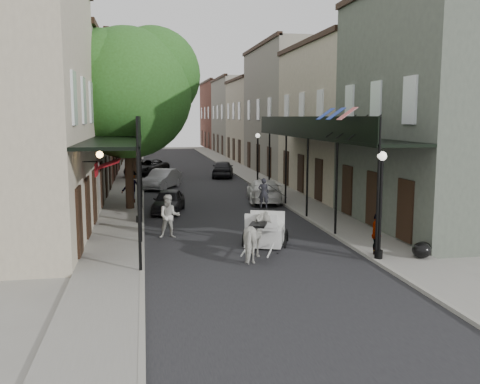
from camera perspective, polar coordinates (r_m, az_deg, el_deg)
name	(u,v)px	position (r m, az deg, el deg)	size (l,w,h in m)	color
ground	(251,253)	(19.86, 1.17, -6.50)	(140.00, 140.00, 0.00)	gray
road	(197,185)	(39.35, -4.58, 0.74)	(8.00, 90.00, 0.01)	black
sidewalk_left	(128,186)	(39.17, -11.88, 0.64)	(2.20, 90.00, 0.12)	gray
sidewalk_right	(264,183)	(40.13, 2.54, 0.98)	(2.20, 90.00, 0.12)	gray
building_row_left	(87,114)	(49.08, -15.98, 8.04)	(5.00, 80.00, 10.50)	#B8AC93
building_row_right	(278,114)	(50.40, 4.08, 8.31)	(5.00, 80.00, 10.50)	gray
gallery_left	(122,137)	(25.86, -12.45, 5.78)	(2.20, 18.05, 4.88)	black
gallery_right	(317,135)	(27.23, 8.24, 5.99)	(2.20, 18.05, 4.88)	black
tree_near	(135,88)	(29.06, -11.17, 10.85)	(7.31, 6.80, 9.63)	#382619
tree_far	(137,106)	(43.03, -10.93, 9.02)	(6.45, 6.00, 8.61)	#382619
lamppost_right_near	(380,203)	(18.84, 14.75, -1.19)	(0.32, 0.32, 3.71)	black
lamppost_left	(138,181)	(25.02, -10.82, 1.16)	(0.32, 0.32, 3.71)	black
lamppost_right_far	(258,159)	(37.80, 1.90, 3.58)	(0.32, 0.32, 3.71)	black
horse	(258,237)	(18.72, 1.89, -4.83)	(0.88, 1.94, 1.64)	beige
carriage	(266,217)	(21.15, 2.82, -2.66)	(2.22, 2.73, 2.73)	black
pedestrian_walking	(169,216)	(22.24, -7.56, -2.60)	(0.88, 0.69, 1.82)	#B2B1A8
pedestrian_sidewalk_left	(131,186)	(31.00, -11.53, 0.59)	(1.21, 0.70, 1.88)	gray
pedestrian_sidewalk_right	(377,234)	(19.47, 14.40, -4.41)	(0.88, 0.37, 1.51)	gray
car_left_near	(168,201)	(28.21, -7.64, -0.95)	(1.45, 3.60, 1.23)	black
car_left_mid	(162,179)	(37.56, -8.30, 1.37)	(1.44, 4.13, 1.36)	gray
car_left_far	(147,168)	(45.82, -9.92, 2.57)	(2.39, 5.18, 1.44)	black
car_right_near	(264,191)	(31.44, 2.58, 0.14)	(1.88, 4.62, 1.34)	silver
car_right_far	(223,169)	(44.33, -1.85, 2.50)	(1.68, 4.17, 1.42)	black
trash_bags	(422,249)	(19.87, 18.86, -5.81)	(0.91, 1.06, 0.55)	black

